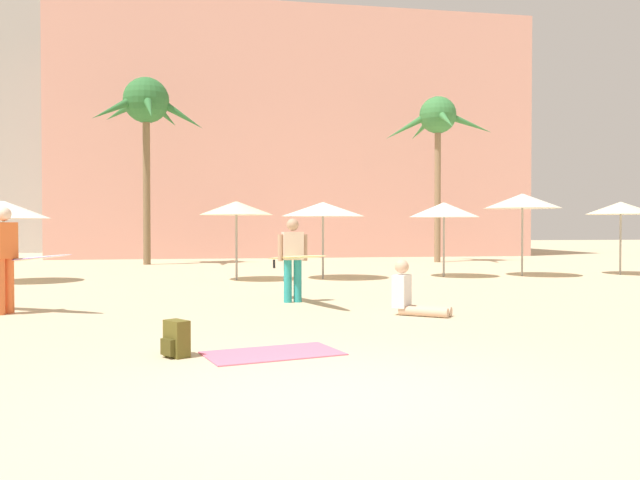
% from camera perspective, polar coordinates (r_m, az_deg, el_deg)
% --- Properties ---
extents(ground, '(120.00, 120.00, 0.00)m').
position_cam_1_polar(ground, '(5.82, 1.64, -13.66)').
color(ground, '#C6B28C').
extents(hotel_pink, '(23.33, 8.48, 12.07)m').
position_cam_1_polar(hotel_pink, '(35.21, -2.56, 8.61)').
color(hotel_pink, '#DB9989').
rests_on(hotel_pink, ground).
extents(hotel_tower_gray, '(18.63, 9.73, 23.86)m').
position_cam_1_polar(hotel_tower_gray, '(44.94, -16.51, 14.57)').
color(hotel_tower_gray, '#A8A8A3').
rests_on(hotel_tower_gray, ground).
extents(palm_tree_far_left, '(4.59, 4.64, 6.91)m').
position_cam_1_polar(palm_tree_far_left, '(27.87, 10.29, 10.08)').
color(palm_tree_far_left, '#896B4C').
rests_on(palm_tree_far_left, ground).
extents(palm_tree_left, '(4.28, 4.56, 7.31)m').
position_cam_1_polar(palm_tree_left, '(26.67, -15.04, 11.15)').
color(palm_tree_left, brown).
rests_on(palm_tree_left, ground).
extents(cafe_umbrella_0, '(2.05, 2.05, 2.19)m').
position_cam_1_polar(cafe_umbrella_0, '(18.07, -7.37, 2.79)').
color(cafe_umbrella_0, gray).
rests_on(cafe_umbrella_0, ground).
extents(cafe_umbrella_1, '(2.38, 2.38, 2.18)m').
position_cam_1_polar(cafe_umbrella_1, '(19.22, -26.09, 2.42)').
color(cafe_umbrella_1, gray).
rests_on(cafe_umbrella_1, ground).
extents(cafe_umbrella_3, '(2.28, 2.28, 2.48)m').
position_cam_1_polar(cafe_umbrella_3, '(20.40, 17.38, 3.29)').
color(cafe_umbrella_3, gray).
rests_on(cafe_umbrella_3, ground).
extents(cafe_umbrella_4, '(2.06, 2.06, 2.21)m').
position_cam_1_polar(cafe_umbrella_4, '(19.48, 10.85, 2.62)').
color(cafe_umbrella_4, gray).
rests_on(cafe_umbrella_4, ground).
extents(cafe_umbrella_7, '(2.07, 2.07, 2.26)m').
position_cam_1_polar(cafe_umbrella_7, '(22.10, 24.93, 2.56)').
color(cafe_umbrella_7, gray).
rests_on(cafe_umbrella_7, ground).
extents(cafe_umbrella_8, '(2.38, 2.38, 2.19)m').
position_cam_1_polar(cafe_umbrella_8, '(18.46, 0.26, 2.72)').
color(cafe_umbrella_8, gray).
rests_on(cafe_umbrella_8, ground).
extents(beach_towel, '(1.73, 1.23, 0.01)m').
position_cam_1_polar(beach_towel, '(7.71, -4.19, -9.91)').
color(beach_towel, '#EF6684').
rests_on(beach_towel, ground).
extents(backpack, '(0.34, 0.35, 0.42)m').
position_cam_1_polar(backpack, '(7.66, -12.56, -8.52)').
color(backpack, brown).
rests_on(backpack, ground).
extents(person_near_right, '(0.98, 0.86, 0.93)m').
position_cam_1_polar(person_near_right, '(11.06, 8.02, -4.88)').
color(person_near_right, '#D1A889').
rests_on(person_near_right, ground).
extents(person_near_left, '(2.52, 1.74, 1.82)m').
position_cam_1_polar(person_near_left, '(12.34, -25.88, -1.36)').
color(person_near_left, orange).
rests_on(person_near_left, ground).
extents(person_far_left, '(1.03, 2.89, 1.65)m').
position_cam_1_polar(person_far_left, '(12.62, -2.35, -1.49)').
color(person_far_left, teal).
rests_on(person_far_left, ground).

